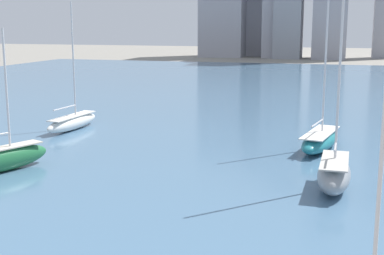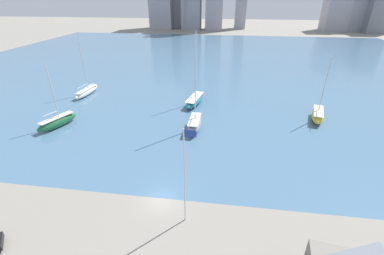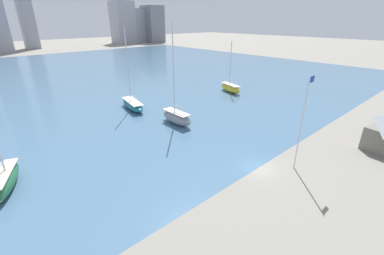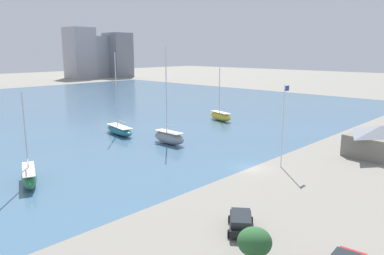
% 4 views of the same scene
% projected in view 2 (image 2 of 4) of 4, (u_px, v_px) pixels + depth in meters
% --- Properties ---
extents(ground_plane, '(500.00, 500.00, 0.00)m').
position_uv_depth(ground_plane, '(162.00, 198.00, 31.47)').
color(ground_plane, gray).
extents(harbor_water, '(180.00, 140.00, 0.00)m').
position_uv_depth(harbor_water, '(208.00, 63.00, 92.89)').
color(harbor_water, '#476B89').
rests_on(harbor_water, ground_plane).
extents(flag_pole, '(1.24, 0.14, 11.51)m').
position_uv_depth(flag_pole, '(185.00, 175.00, 25.61)').
color(flag_pole, silver).
rests_on(flag_pole, ground_plane).
extents(sailboat_yellow, '(4.09, 7.90, 12.25)m').
position_uv_depth(sailboat_yellow, '(318.00, 115.00, 50.48)').
color(sailboat_yellow, yellow).
rests_on(sailboat_yellow, harbor_water).
extents(sailboat_teal, '(4.21, 9.59, 15.75)m').
position_uv_depth(sailboat_teal, '(195.00, 100.00, 57.83)').
color(sailboat_teal, '#1E757F').
rests_on(sailboat_teal, harbor_water).
extents(sailboat_gray, '(2.39, 7.17, 16.67)m').
position_uv_depth(sailboat_gray, '(195.00, 124.00, 46.69)').
color(sailboat_gray, gray).
rests_on(sailboat_gray, harbor_water).
extents(sailboat_white, '(2.51, 9.38, 14.01)m').
position_uv_depth(sailboat_white, '(87.00, 91.00, 63.06)').
color(sailboat_white, white).
rests_on(sailboat_white, harbor_water).
extents(sailboat_green, '(4.60, 8.03, 11.35)m').
position_uv_depth(sailboat_green, '(57.00, 122.00, 47.82)').
color(sailboat_green, '#236B3D').
rests_on(sailboat_green, harbor_water).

